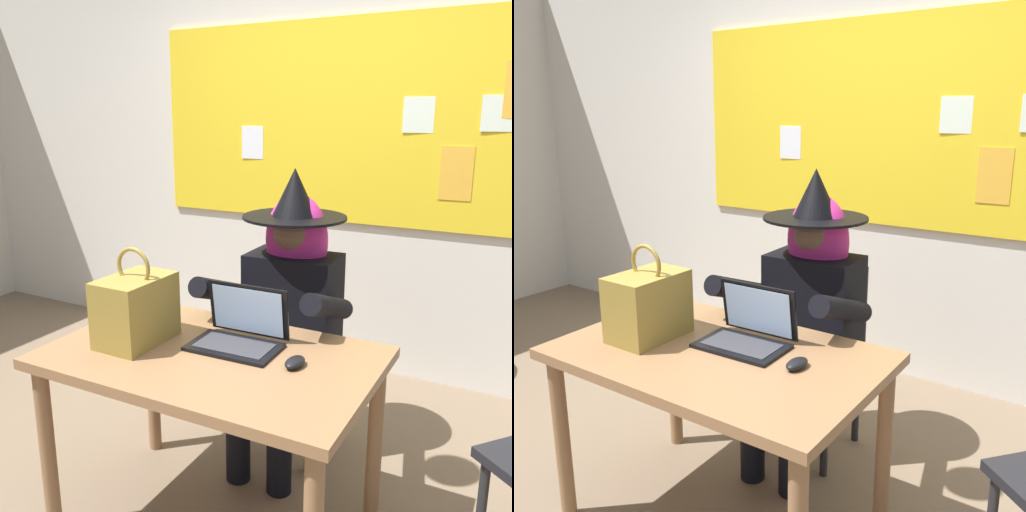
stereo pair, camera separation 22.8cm
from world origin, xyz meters
TOP-DOWN VIEW (x-y plane):
  - ground_plane at (0.00, 0.00)m, footprint 24.00×24.00m
  - wall_back_bulletin at (0.00, 1.71)m, footprint 6.30×1.90m
  - desk_main at (0.19, -0.01)m, footprint 1.22×0.78m
  - chair_at_desk at (0.20, 0.73)m, footprint 0.43×0.43m
  - person_costumed at (0.21, 0.61)m, footprint 0.61×0.71m
  - laptop at (0.24, 0.11)m, footprint 0.35×0.26m
  - computer_mouse at (0.51, 0.03)m, footprint 0.06×0.11m
  - handbag at (-0.13, -0.06)m, footprint 0.20×0.30m

SIDE VIEW (x-z plane):
  - ground_plane at x=0.00m, z-range 0.00..0.00m
  - chair_at_desk at x=0.20m, z-range 0.06..0.96m
  - desk_main at x=0.19m, z-range 0.27..1.02m
  - computer_mouse at x=0.51m, z-range 0.75..0.78m
  - person_costumed at x=0.21m, z-range 0.10..1.47m
  - laptop at x=0.24m, z-range 0.68..0.91m
  - handbag at x=-0.13m, z-range 0.69..1.07m
  - wall_back_bulletin at x=0.00m, z-range 0.01..2.73m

